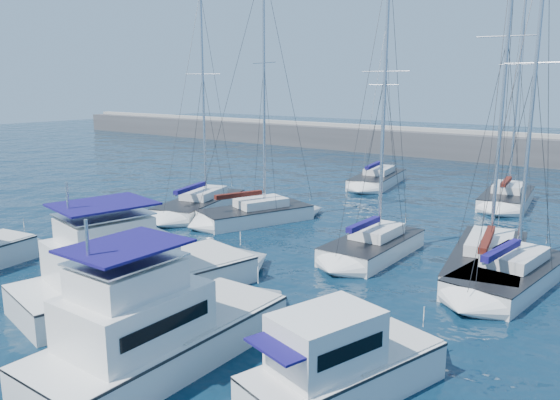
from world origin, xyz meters
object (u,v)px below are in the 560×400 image
Objects in this scene: sailboat_mid_c at (373,246)px; motor_yacht_port_inner at (129,274)px; motor_yacht_stbd_outer at (339,369)px; sailboat_mid_b at (256,214)px; sailboat_mid_a at (201,204)px; sailboat_back_b at (507,197)px; motor_yacht_stbd_inner at (153,334)px; sailboat_mid_d at (488,259)px; sailboat_back_a at (378,179)px; sailboat_mid_e at (510,274)px.

motor_yacht_port_inner is at bearing -115.28° from sailboat_mid_c.
sailboat_mid_b is (-15.29, 14.35, -0.39)m from motor_yacht_stbd_outer.
sailboat_back_b is at bearing 27.19° from sailboat_mid_a.
motor_yacht_stbd_outer is at bearing -91.07° from sailboat_back_b.
sailboat_mid_a reaches higher than motor_yacht_stbd_inner.
sailboat_mid_a is at bearing 160.05° from motor_yacht_stbd_outer.
motor_yacht_stbd_inner is 6.01m from motor_yacht_stbd_outer.
sailboat_mid_d is 23.09m from sailboat_back_a.
motor_yacht_stbd_outer is 12.56m from sailboat_mid_e.
sailboat_mid_a is 20.09m from sailboat_mid_d.
motor_yacht_stbd_outer is at bearing -23.20° from sailboat_mid_b.
sailboat_mid_b is at bearing 168.61° from sailboat_mid_c.
sailboat_mid_d reaches higher than motor_yacht_port_inner.
sailboat_back_a is at bearing 164.56° from sailboat_back_b.
sailboat_mid_d is 1.26× the size of sailboat_back_a.
motor_yacht_stbd_outer is at bearing -66.83° from sailboat_mid_c.
sailboat_mid_b is (-9.63, 16.36, -0.58)m from motor_yacht_stbd_inner.
sailboat_mid_d is 2.17m from sailboat_mid_e.
sailboat_back_a is at bearing 110.30° from sailboat_mid_b.
sailboat_mid_b is (-4.40, 13.34, -0.58)m from motor_yacht_port_inner.
motor_yacht_stbd_outer is at bearing -75.12° from sailboat_back_a.
sailboat_mid_b reaches higher than sailboat_back_a.
sailboat_mid_e is at bearing 13.56° from sailboat_mid_b.
sailboat_mid_a is 17.92m from sailboat_back_a.
sailboat_mid_d is 1.08× the size of sailboat_back_b.
sailboat_mid_a reaches higher than motor_yacht_stbd_outer.
motor_yacht_stbd_outer is 0.38× the size of sailboat_mid_d.
sailboat_mid_a is 22.84m from sailboat_back_b.
sailboat_mid_e is 25.25m from sailboat_back_a.
sailboat_back_b is at bearing -18.42° from sailboat_back_a.
sailboat_back_a is (-0.10, 17.09, -0.04)m from sailboat_mid_b.
motor_yacht_stbd_inner is at bearing -145.36° from motor_yacht_stbd_outer.
sailboat_mid_d is 1.14× the size of sailboat_mid_e.
motor_yacht_port_inner is 0.66× the size of sailboat_mid_e.
sailboat_mid_a reaches higher than sailboat_mid_c.
sailboat_mid_c is at bearing -73.94° from sailboat_back_a.
sailboat_mid_a is 1.01× the size of sailboat_mid_c.
sailboat_back_b reaches higher than sailboat_mid_a.
motor_yacht_port_inner is at bearing 148.51° from motor_yacht_stbd_inner.
sailboat_mid_d is at bearing 13.76° from sailboat_mid_c.
sailboat_back_b is (11.53, 15.62, -0.01)m from sailboat_mid_b.
sailboat_mid_e is at bearing 62.92° from motor_yacht_stbd_inner.
sailboat_mid_a is (-20.28, 14.20, -0.42)m from motor_yacht_stbd_outer.
sailboat_mid_c is (9.61, -1.74, -0.00)m from sailboat_mid_b.
sailboat_mid_a is at bearing -158.36° from sailboat_mid_b.
motor_yacht_stbd_inner is 14.63m from sailboat_mid_c.
sailboat_mid_c is at bearing -175.52° from sailboat_mid_e.
sailboat_mid_d is at bearing 138.55° from sailboat_mid_e.
sailboat_mid_a is 0.86× the size of sailboat_mid_d.
sailboat_mid_e is (6.97, -0.12, -0.01)m from sailboat_mid_c.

